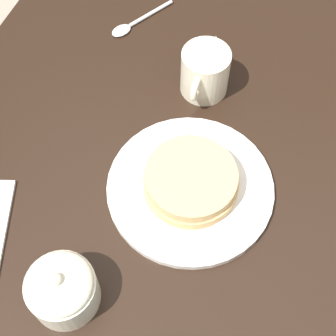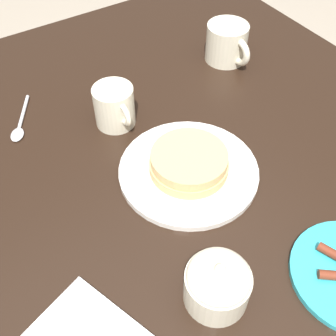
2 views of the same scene
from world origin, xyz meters
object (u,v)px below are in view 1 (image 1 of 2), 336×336
at_px(creamer_pitcher, 205,71).
at_px(sugar_bowl, 62,289).
at_px(spoon, 133,24).
at_px(pancake_plate, 190,185).

bearing_deg(creamer_pitcher, sugar_bowl, -7.76).
distance_m(creamer_pitcher, spoon, 0.19).
bearing_deg(spoon, creamer_pitcher, 62.01).
distance_m(creamer_pitcher, sugar_bowl, 0.41).
relative_size(pancake_plate, creamer_pitcher, 2.13).
xyz_separation_m(creamer_pitcher, sugar_bowl, (0.40, -0.05, -0.00)).
relative_size(creamer_pitcher, spoon, 0.93).
xyz_separation_m(pancake_plate, sugar_bowl, (0.21, -0.10, 0.02)).
bearing_deg(pancake_plate, creamer_pitcher, -166.86).
distance_m(pancake_plate, creamer_pitcher, 0.20).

